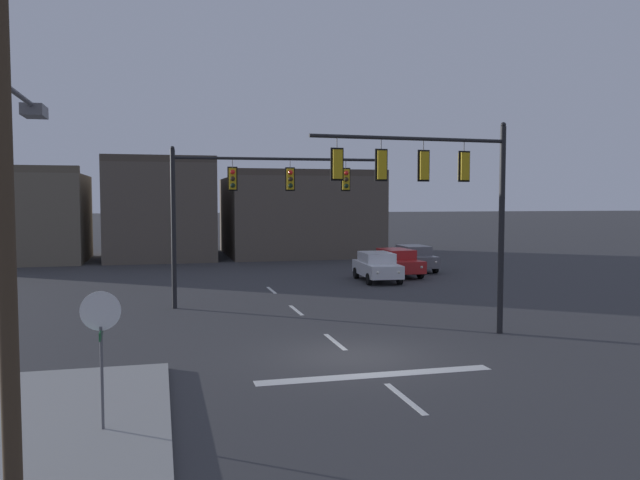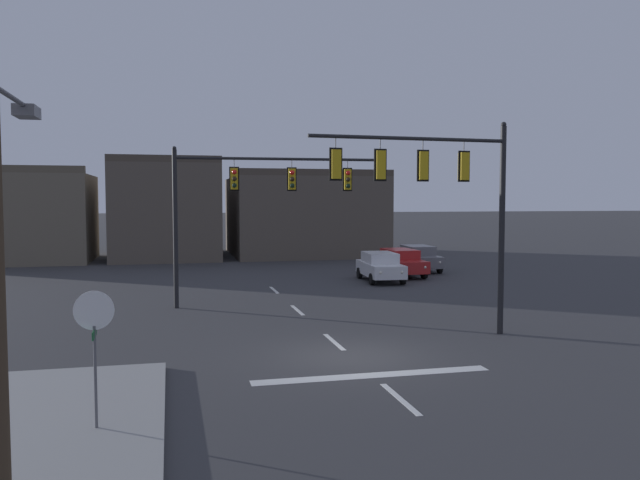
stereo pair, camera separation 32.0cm
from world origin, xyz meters
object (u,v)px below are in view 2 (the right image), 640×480
Objects in this scene: signal_mast_near_side at (440,186)px; car_lot_nearside at (400,262)px; signal_mast_far_side at (246,194)px; car_lot_middle at (380,266)px; car_lot_farside at (418,258)px; stop_sign at (94,326)px.

car_lot_nearside is at bearing 73.67° from signal_mast_near_side.
signal_mast_far_side is 1.97× the size of car_lot_middle.
car_lot_nearside and car_lot_farside have the same top height.
car_lot_middle is at bearing 78.83° from signal_mast_near_side.
signal_mast_near_side is 17.37m from car_lot_nearside.
stop_sign is at bearing -123.06° from car_lot_nearside.
signal_mast_near_side is 0.80× the size of signal_mast_far_side.
car_lot_farside is (12.30, 10.83, -3.96)m from signal_mast_far_side.
car_lot_nearside is 3.21m from car_lot_farside.
signal_mast_far_side is at bearing 72.12° from stop_sign.
signal_mast_far_side is at bearing -138.63° from car_lot_farside.
signal_mast_near_side reaches higher than stop_sign.
car_lot_nearside is 1.00× the size of car_lot_farside.
car_lot_middle is (-1.93, -1.96, 0.00)m from car_lot_nearside.
signal_mast_near_side reaches higher than car_lot_middle.
stop_sign is 0.63× the size of car_lot_nearside.
car_lot_nearside is at bearing 39.58° from signal_mast_far_side.
signal_mast_far_side reaches higher than stop_sign.
signal_mast_far_side is at bearing -141.92° from car_lot_middle.
signal_mast_near_side reaches higher than car_lot_farside.
stop_sign is 0.63× the size of car_lot_farside.
signal_mast_near_side reaches higher than car_lot_nearside.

